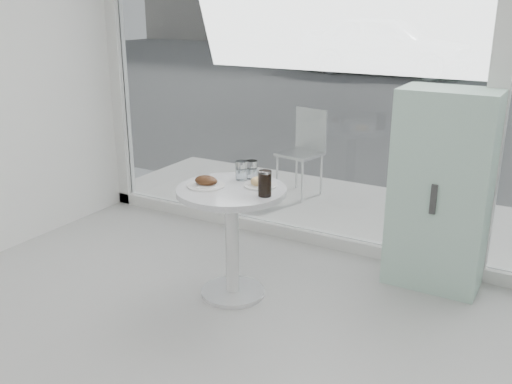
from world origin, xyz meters
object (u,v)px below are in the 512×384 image
Objects in this scene: mint_cabinet at (441,190)px; water_tumbler_a at (241,171)px; car_white at (386,44)px; plate_donut at (260,183)px; main_table at (232,219)px; water_tumbler_b at (252,171)px; plate_fritter at (206,182)px; cola_glass at (265,184)px; patio_chair at (304,147)px.

mint_cabinet reaches higher than water_tumbler_a.
car_white is 13.13m from plate_donut.
main_table is 0.56× the size of mint_cabinet.
mint_cabinet is 1.26m from plate_donut.
water_tumbler_b is at bearing -163.23° from car_white.
cola_glass is (0.42, 0.02, 0.05)m from plate_fritter.
water_tumbler_b reaches higher than plate_donut.
water_tumbler_a is at bearing -130.03° from water_tumbler_b.
mint_cabinet is at bearing 46.02° from cola_glass.
cola_glass is at bearing -162.45° from car_white.
patio_chair reaches higher than plate_fritter.
main_table is at bearing -92.29° from water_tumbler_b.
plate_fritter is at bearing -70.14° from patio_chair.
water_tumbler_a is (3.04, -12.67, 0.02)m from car_white.
main_table is at bearing -163.53° from car_white.
plate_fritter is at bearing -144.20° from mint_cabinet.
patio_chair reaches higher than water_tumbler_a.
main_table is 13.22m from car_white.
main_table is 0.31m from plate_donut.
plate_fritter is 1.98× the size of water_tumbler_b.
cola_glass reaches higher than main_table.
car_white is (-3.08, 12.85, 0.25)m from main_table.
water_tumbler_a reaches higher than plate_fritter.
plate_fritter is (-0.16, -0.05, 0.25)m from main_table.
patio_chair is 6.86× the size of water_tumbler_b.
cola_glass reaches higher than water_tumbler_b.
plate_donut is (-1.00, -0.75, 0.10)m from mint_cabinet.
plate_donut is 1.36× the size of cola_glass.
car_white is (-2.62, 10.77, 0.26)m from patio_chair.
patio_chair is at bearing 107.09° from plate_donut.
mint_cabinet is at bearing 29.21° from water_tumbler_b.
car_white is 36.25× the size of water_tumbler_a.
water_tumbler_b is (0.17, 0.30, 0.03)m from plate_fritter.
water_tumbler_b is at bearing 138.58° from plate_donut.
patio_chair is at bearing 108.89° from cola_glass.
water_tumbler_a reaches higher than plate_donut.
cola_glass is (3.35, -12.88, 0.04)m from car_white.
car_white is at bearing 103.48° from main_table.
water_tumbler_a is 0.80× the size of cola_glass.
plate_donut is 0.18m from water_tumbler_b.
water_tumbler_a reaches higher than main_table.
patio_chair is 2.26m from cola_glass.
water_tumbler_a is at bearing -65.62° from patio_chair.
water_tumbler_a is 0.07m from water_tumbler_b.
water_tumbler_b is (-0.13, 0.12, 0.04)m from plate_donut.
main_table is at bearing 18.67° from plate_fritter.
cola_glass is at bearing -35.96° from water_tumbler_a.
car_white is 29.17× the size of cola_glass.
water_tumbler_a is at bearing 63.57° from plate_fritter.
plate_donut is 0.21m from cola_glass.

